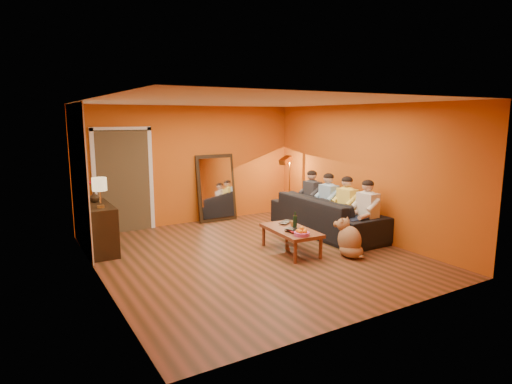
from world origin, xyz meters
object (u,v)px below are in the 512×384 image
coffee_table (291,240)px  person_far_right (312,198)px  wine_bottle (295,220)px  person_far_left (367,213)px  sideboard (99,228)px  table_lamp (100,193)px  dog (350,237)px  laptop (288,223)px  floor_lamp (290,188)px  mirror_frame (216,188)px  person_mid_right (329,203)px  tumbler (293,224)px  person_mid_left (347,207)px  vase (94,197)px  sofa (327,215)px

coffee_table → person_far_right: (1.47, 1.30, 0.40)m
wine_bottle → person_far_left: bearing=-12.1°
sideboard → table_lamp: (0.00, -0.30, 0.68)m
dog → laptop: size_ratio=1.89×
table_lamp → laptop: 3.33m
floor_lamp → person_far_left: bearing=-106.9°
table_lamp → coffee_table: (2.90, -1.44, -0.90)m
mirror_frame → person_mid_right: mirror_frame is taller
sideboard → wine_bottle: (2.95, -1.79, 0.15)m
person_far_right → tumbler: (-1.35, -1.18, -0.14)m
mirror_frame → person_mid_left: (1.58, -2.62, -0.15)m
person_mid_right → floor_lamp: bearing=91.3°
coffee_table → vase: bearing=149.3°
mirror_frame → sofa: mirror_frame is taller
sideboard → person_mid_left: bearing=-19.4°
person_mid_left → table_lamp: bearing=164.2°
mirror_frame → laptop: bearing=-83.4°
mirror_frame → wine_bottle: 2.88m
sideboard → vase: (0.00, 0.25, 0.52)m
sideboard → laptop: (3.08, -1.39, 0.01)m
mirror_frame → sideboard: size_ratio=1.29×
mirror_frame → tumbler: bearing=-85.2°
table_lamp → person_far_right: bearing=-1.8°
sofa → wine_bottle: bearing=118.2°
person_far_right → vase: bearing=171.0°
sideboard → sofa: (4.24, -1.09, -0.04)m
coffee_table → floor_lamp: 2.61m
floor_lamp → laptop: 2.18m
person_mid_right → tumbler: bearing=-155.2°
mirror_frame → sofa: 2.64m
person_far_right → laptop: (-1.29, -0.95, -0.18)m
person_mid_right → wine_bottle: size_ratio=3.94×
table_lamp → person_mid_left: (4.37, -1.24, -0.49)m
table_lamp → coffee_table: bearing=-26.4°
person_mid_right → laptop: person_mid_right is taller
mirror_frame → person_mid_left: bearing=-58.9°
sofa → person_mid_right: (0.13, 0.10, 0.23)m
sofa → vase: 4.48m
mirror_frame → sideboard: mirror_frame is taller
dog → wine_bottle: bearing=117.9°
person_mid_right → table_lamp: bearing=171.0°
sofa → person_mid_right: bearing=-52.4°
person_far_left → person_far_right: same height
table_lamp → person_far_right: 4.40m
coffee_table → person_far_left: person_far_left is taller
table_lamp → coffee_table: 3.35m
floor_lamp → person_mid_right: floor_lamp is taller
mirror_frame → person_mid_left: mirror_frame is taller
coffee_table → tumbler: 0.31m
dog → laptop: (-0.54, 1.06, 0.10)m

